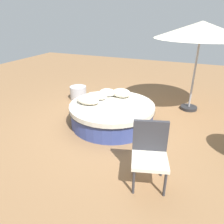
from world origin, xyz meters
TOP-DOWN VIEW (x-y plane):
  - ground_plane at (0.00, 0.00)m, footprint 16.00×16.00m
  - round_bed at (0.00, 0.00)m, footprint 1.98×1.98m
  - throw_pillow_0 at (-0.04, -0.53)m, footprint 0.47×0.34m
  - throw_pillow_1 at (0.32, -0.47)m, footprint 0.42×0.33m
  - throw_pillow_2 at (0.47, -0.15)m, footprint 0.51×0.30m
  - throw_pillow_3 at (0.52, 0.19)m, footprint 0.55×0.35m
  - patio_chair at (-1.25, 1.54)m, footprint 0.64×0.63m
  - patio_umbrella at (-1.63, -1.59)m, footprint 2.21×2.21m
  - side_table at (1.57, -1.08)m, footprint 0.49×0.49m

SIDE VIEW (x-z plane):
  - ground_plane at x=0.00m, z-range 0.00..0.00m
  - side_table at x=1.57m, z-range 0.00..0.40m
  - round_bed at x=0.00m, z-range 0.01..0.50m
  - patio_chair at x=-1.25m, z-range 0.07..1.05m
  - throw_pillow_2 at x=0.47m, z-range 0.49..0.67m
  - throw_pillow_3 at x=0.52m, z-range 0.49..0.67m
  - throw_pillow_1 at x=0.32m, z-range 0.49..0.68m
  - throw_pillow_0 at x=-0.04m, z-range 0.49..0.71m
  - patio_umbrella at x=-1.63m, z-range 0.91..3.16m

